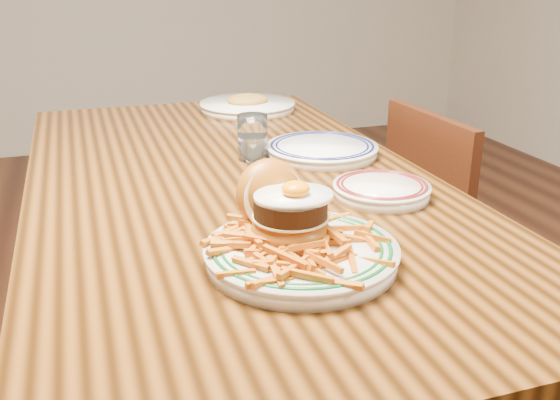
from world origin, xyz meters
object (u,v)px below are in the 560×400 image
object	(u,v)px
main_plate	(296,236)
table	(233,215)
side_plate	(382,189)
chair_right	(454,245)

from	to	relation	value
main_plate	table	bearing A→B (deg)	81.51
main_plate	side_plate	world-z (taller)	main_plate
chair_right	main_plate	world-z (taller)	main_plate
table	side_plate	world-z (taller)	side_plate
chair_right	side_plate	xyz separation A→B (m)	(-0.41, -0.32, 0.32)
side_plate	main_plate	bearing A→B (deg)	-160.47
table	main_plate	xyz separation A→B (m)	(-0.00, -0.42, 0.13)
table	main_plate	size ratio (longest dim) A/B	5.06
main_plate	side_plate	size ratio (longest dim) A/B	1.64
chair_right	side_plate	world-z (taller)	chair_right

